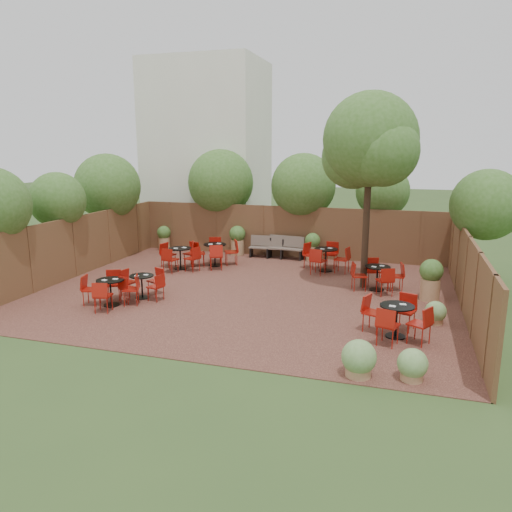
% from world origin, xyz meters
% --- Properties ---
extents(ground, '(80.00, 80.00, 0.00)m').
position_xyz_m(ground, '(0.00, 0.00, 0.00)').
color(ground, '#354F23').
rests_on(ground, ground).
extents(courtyard_paving, '(12.00, 10.00, 0.02)m').
position_xyz_m(courtyard_paving, '(0.00, 0.00, 0.01)').
color(courtyard_paving, '#3D2019').
rests_on(courtyard_paving, ground).
extents(fence_back, '(12.00, 0.08, 2.00)m').
position_xyz_m(fence_back, '(0.00, 5.00, 1.00)').
color(fence_back, '#4F2C1D').
rests_on(fence_back, ground).
extents(fence_left, '(0.08, 10.00, 2.00)m').
position_xyz_m(fence_left, '(-6.00, 0.00, 1.00)').
color(fence_left, '#4F2C1D').
rests_on(fence_left, ground).
extents(fence_right, '(0.08, 10.00, 2.00)m').
position_xyz_m(fence_right, '(6.00, 0.00, 1.00)').
color(fence_right, '#4F2C1D').
rests_on(fence_right, ground).
extents(neighbour_building, '(5.00, 4.00, 8.00)m').
position_xyz_m(neighbour_building, '(-4.50, 8.00, 4.00)').
color(neighbour_building, silver).
rests_on(neighbour_building, ground).
extents(overhang_foliage, '(15.47, 10.62, 2.70)m').
position_xyz_m(overhang_foliage, '(-2.08, 3.43, 2.71)').
color(overhang_foliage, '#365E1E').
rests_on(overhang_foliage, ground).
extents(courtyard_tree, '(2.86, 2.77, 5.79)m').
position_xyz_m(courtyard_tree, '(3.26, 1.48, 4.26)').
color(courtyard_tree, black).
rests_on(courtyard_tree, courtyard_paving).
extents(park_bench_left, '(1.38, 0.51, 0.84)m').
position_xyz_m(park_bench_left, '(-0.69, 4.62, 0.45)').
color(park_bench_left, brown).
rests_on(park_bench_left, courtyard_paving).
extents(park_bench_right, '(1.46, 0.64, 0.88)m').
position_xyz_m(park_bench_right, '(0.06, 4.62, 0.47)').
color(park_bench_right, brown).
rests_on(park_bench_right, courtyard_paving).
extents(bistro_tables, '(9.02, 7.19, 0.92)m').
position_xyz_m(bistro_tables, '(-0.06, 0.65, 0.46)').
color(bistro_tables, black).
rests_on(bistro_tables, courtyard_paving).
extents(planters, '(10.93, 4.64, 1.17)m').
position_xyz_m(planters, '(0.18, 3.49, 0.62)').
color(planters, '#A17750').
rests_on(planters, courtyard_paving).
extents(low_shrubs, '(2.10, 3.99, 0.71)m').
position_xyz_m(low_shrubs, '(4.35, -3.83, 0.33)').
color(low_shrubs, '#A17750').
rests_on(low_shrubs, courtyard_paving).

